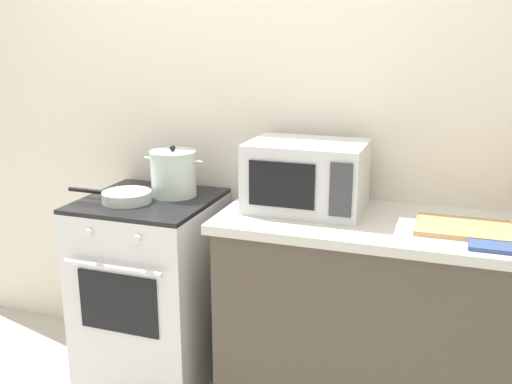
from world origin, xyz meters
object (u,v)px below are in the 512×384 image
Objects in this scene: stock_pot at (174,173)px; cutting_board at (463,228)px; stove at (152,288)px; frying_pan at (125,196)px; microwave at (307,176)px; oven_mitt at (494,245)px.

cutting_board is (1.31, -0.09, -0.10)m from stock_pot.
cutting_board is at bearing 0.05° from stove.
microwave is (0.81, 0.16, 0.12)m from frying_pan.
cutting_board is (1.40, 0.00, 0.47)m from stove.
microwave reaches higher than stove.
frying_pan is 1.47m from cutting_board.
microwave is at bearing 173.20° from cutting_board.
stove is 5.11× the size of oven_mitt.
stove is at bearing -179.95° from cutting_board.
stove is at bearing 49.94° from frying_pan.
microwave is 0.67m from cutting_board.
frying_pan is (-0.16, -0.17, -0.08)m from stock_pot.
cutting_board is (1.47, 0.08, -0.02)m from frying_pan.
microwave reaches higher than cutting_board.
microwave is 2.78× the size of oven_mitt.
stock_pot is 0.85× the size of cutting_board.
stove is 0.58m from stock_pot.
stock_pot is (0.09, 0.09, 0.57)m from stove.
frying_pan is (-0.07, -0.08, 0.48)m from stove.
frying_pan is at bearing 177.19° from oven_mitt.
stock_pot is at bearing 46.46° from frying_pan.
stock_pot is 0.61× the size of microwave.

